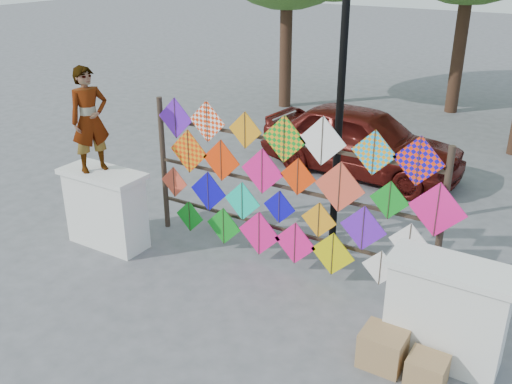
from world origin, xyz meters
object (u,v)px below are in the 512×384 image
lamppost (342,77)px  vendor_woman (90,120)px  kite_rack (287,191)px  sedan (361,140)px

lamppost → vendor_woman: bearing=-144.9°
kite_rack → vendor_woman: bearing=-162.3°
kite_rack → lamppost: size_ratio=1.11×
kite_rack → vendor_woman: vendor_woman is taller
kite_rack → vendor_woman: (-2.92, -0.93, 0.86)m
lamppost → sedan: bearing=103.8°
vendor_woman → kite_rack: bearing=-49.5°
sedan → lamppost: size_ratio=0.96×
vendor_woman → sedan: 5.85m
vendor_woman → lamppost: (3.13, 2.20, 0.60)m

